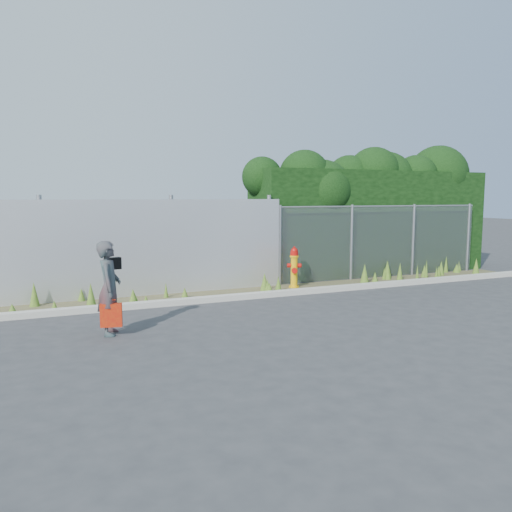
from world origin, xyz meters
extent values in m
plane|color=#343436|center=(0.00, 0.00, 0.00)|extent=(80.00, 80.00, 0.00)
cube|color=#AEAA9D|center=(0.00, 1.80, 0.06)|extent=(16.00, 0.22, 0.12)
cube|color=brown|center=(0.00, 2.40, 0.01)|extent=(16.00, 1.20, 0.01)
cone|color=#41671E|center=(-2.77, 2.13, 0.14)|extent=(0.23, 0.23, 0.28)
cone|color=#41671E|center=(-1.99, 2.56, 0.18)|extent=(0.11, 0.11, 0.35)
cone|color=#41671E|center=(-5.06, 2.03, 0.12)|extent=(0.21, 0.21, 0.24)
cone|color=#41671E|center=(0.34, 2.20, 0.16)|extent=(0.15, 0.15, 0.32)
cone|color=#41671E|center=(7.03, 2.30, 0.24)|extent=(0.21, 0.21, 0.49)
cone|color=#41671E|center=(-2.79, 2.10, 0.17)|extent=(0.21, 0.21, 0.34)
cone|color=#41671E|center=(0.38, 2.47, 0.22)|extent=(0.21, 0.21, 0.43)
cone|color=#41671E|center=(0.65, 2.25, 0.18)|extent=(0.17, 0.17, 0.37)
cone|color=#41671E|center=(3.65, 2.52, 0.13)|extent=(0.15, 0.15, 0.26)
cone|color=#41671E|center=(6.53, 2.95, 0.25)|extent=(0.13, 0.13, 0.50)
cone|color=#41671E|center=(-2.54, 2.02, 0.10)|extent=(0.16, 0.16, 0.19)
cone|color=#41671E|center=(5.21, 2.32, 0.27)|extent=(0.10, 0.10, 0.53)
cone|color=#41671E|center=(4.14, 2.61, 0.14)|extent=(0.19, 0.19, 0.28)
cone|color=#41671E|center=(-4.32, 2.25, 0.10)|extent=(0.13, 0.13, 0.19)
cone|color=#41671E|center=(3.20, 2.37, 0.26)|extent=(0.23, 0.23, 0.51)
cone|color=#41671E|center=(7.10, 3.02, 0.17)|extent=(0.16, 0.16, 0.33)
cone|color=#41671E|center=(4.37, 2.93, 0.24)|extent=(0.24, 0.24, 0.47)
cone|color=#41671E|center=(6.03, 2.62, 0.21)|extent=(0.19, 0.19, 0.41)
cone|color=#41671E|center=(5.59, 2.33, 0.16)|extent=(0.10, 0.10, 0.31)
cone|color=#41671E|center=(-4.68, 2.73, 0.26)|extent=(0.21, 0.21, 0.51)
cone|color=#41671E|center=(-3.62, 2.17, 0.26)|extent=(0.21, 0.21, 0.51)
cone|color=#41671E|center=(6.81, 2.81, 0.13)|extent=(0.22, 0.22, 0.27)
cone|color=#41671E|center=(-3.24, 2.15, 0.09)|extent=(0.24, 0.24, 0.19)
cone|color=#41671E|center=(-3.76, 2.92, 0.14)|extent=(0.16, 0.16, 0.29)
cone|color=#41671E|center=(5.34, 2.54, 0.18)|extent=(0.19, 0.19, 0.36)
cone|color=#41671E|center=(4.04, 2.64, 0.16)|extent=(0.10, 0.10, 0.32)
cone|color=#41671E|center=(5.73, 2.40, 0.16)|extent=(0.15, 0.15, 0.32)
cone|color=#41671E|center=(4.79, 2.20, 0.21)|extent=(0.10, 0.10, 0.42)
cone|color=#41671E|center=(-3.52, 3.04, 0.14)|extent=(0.10, 0.10, 0.27)
cone|color=#41671E|center=(0.36, 2.15, 0.13)|extent=(0.20, 0.20, 0.25)
cone|color=#41671E|center=(3.58, 2.42, 0.10)|extent=(0.17, 0.17, 0.19)
cone|color=#41671E|center=(4.37, 2.40, 0.24)|extent=(0.16, 0.16, 0.48)
cone|color=#41671E|center=(-1.62, 2.33, 0.12)|extent=(0.17, 0.17, 0.25)
cube|color=#B7B8BE|center=(-3.25, 3.00, 1.10)|extent=(8.50, 0.08, 2.20)
cylinder|color=gray|center=(-4.50, 3.12, 1.15)|extent=(0.10, 0.10, 2.30)
cylinder|color=gray|center=(-1.70, 3.12, 1.15)|extent=(0.10, 0.10, 2.30)
cylinder|color=gray|center=(0.80, 3.12, 1.15)|extent=(0.10, 0.10, 2.30)
cube|color=gray|center=(4.25, 3.00, 1.00)|extent=(6.50, 0.03, 2.00)
cylinder|color=gray|center=(4.25, 3.00, 2.00)|extent=(6.50, 0.04, 0.04)
cylinder|color=gray|center=(1.05, 3.00, 1.02)|extent=(0.07, 0.07, 2.05)
cylinder|color=gray|center=(3.20, 3.00, 1.02)|extent=(0.07, 0.07, 2.05)
cylinder|color=gray|center=(5.30, 3.00, 1.02)|extent=(0.07, 0.07, 2.05)
cylinder|color=gray|center=(7.40, 3.00, 1.02)|extent=(0.07, 0.07, 2.05)
cube|color=black|center=(4.55, 4.00, 1.50)|extent=(7.30, 1.60, 3.00)
sphere|color=black|center=(1.11, 4.25, 2.80)|extent=(1.10, 1.10, 1.10)
sphere|color=black|center=(2.25, 3.94, 2.84)|extent=(1.41, 1.41, 1.41)
sphere|color=black|center=(2.78, 3.89, 2.43)|extent=(1.73, 1.73, 1.73)
sphere|color=black|center=(3.91, 4.25, 2.83)|extent=(1.29, 1.29, 1.29)
sphere|color=black|center=(4.65, 4.07, 2.95)|extent=(1.55, 1.55, 1.55)
sphere|color=black|center=(5.18, 4.25, 2.69)|extent=(1.86, 1.86, 1.86)
sphere|color=black|center=(6.07, 3.89, 2.87)|extent=(1.30, 1.30, 1.30)
sphere|color=black|center=(7.12, 4.08, 2.93)|extent=(1.86, 1.86, 1.86)
cylinder|color=#E2A80B|center=(1.22, 2.54, 0.03)|extent=(0.26, 0.26, 0.05)
cylinder|color=#E2A80B|center=(1.22, 2.54, 0.39)|extent=(0.16, 0.16, 0.78)
cylinder|color=#E2A80B|center=(1.22, 2.54, 0.80)|extent=(0.22, 0.22, 0.05)
cylinder|color=#B20F0A|center=(1.22, 2.54, 0.86)|extent=(0.19, 0.19, 0.09)
sphere|color=#B20F0A|center=(1.22, 2.54, 0.93)|extent=(0.17, 0.17, 0.17)
cylinder|color=#B20F0A|center=(1.22, 2.54, 1.02)|extent=(0.05, 0.05, 0.05)
cylinder|color=#B20F0A|center=(1.09, 2.54, 0.57)|extent=(0.09, 0.10, 0.10)
cylinder|color=#B20F0A|center=(1.35, 2.54, 0.57)|extent=(0.09, 0.10, 0.10)
cylinder|color=#B20F0A|center=(1.22, 2.41, 0.46)|extent=(0.14, 0.11, 0.14)
imported|color=#0F6062|center=(-3.51, 0.02, 0.77)|extent=(0.49, 0.64, 1.55)
cube|color=#AE1209|center=(-3.51, -0.15, 0.36)|extent=(0.34, 0.13, 0.38)
cylinder|color=#AE1209|center=(-3.51, -0.15, 0.61)|extent=(0.16, 0.01, 0.01)
cube|color=black|center=(-3.42, 0.16, 1.16)|extent=(0.26, 0.11, 0.20)
camera|label=1|loc=(-4.48, -8.30, 2.25)|focal=35.00mm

